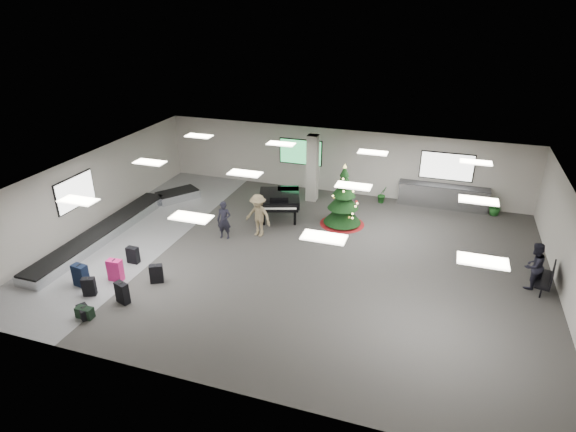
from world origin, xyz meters
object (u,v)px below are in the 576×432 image
(baggage_carousel, at_px, (119,225))
(christmas_tree, at_px, (343,204))
(grand_piano, at_px, (279,199))
(traveler_b, at_px, (258,215))
(pink_suitcase, at_px, (115,270))
(bench, at_px, (548,277))
(traveler_a, at_px, (224,220))
(potted_plant_right, at_px, (495,206))
(potted_plant_left, at_px, (382,194))
(service_counter, at_px, (443,196))
(traveler_bench, at_px, (534,266))

(baggage_carousel, distance_m, christmas_tree, 9.52)
(grand_piano, distance_m, traveler_b, 1.90)
(baggage_carousel, distance_m, traveler_b, 5.99)
(pink_suitcase, relative_size, bench, 0.55)
(traveler_a, bearing_deg, grand_piano, 54.10)
(traveler_a, height_order, potted_plant_right, traveler_a)
(grand_piano, relative_size, bench, 1.80)
(christmas_tree, bearing_deg, traveler_b, -144.77)
(baggage_carousel, bearing_deg, grand_piano, 28.01)
(pink_suitcase, height_order, traveler_a, traveler_a)
(baggage_carousel, height_order, potted_plant_left, potted_plant_left)
(baggage_carousel, relative_size, service_counter, 2.40)
(pink_suitcase, distance_m, christmas_tree, 9.47)
(traveler_b, bearing_deg, christmas_tree, 48.92)
(service_counter, height_order, potted_plant_right, service_counter)
(traveler_b, distance_m, potted_plant_right, 10.70)
(christmas_tree, height_order, potted_plant_right, christmas_tree)
(christmas_tree, xyz_separation_m, traveler_bench, (7.12, -2.85, -0.10))
(potted_plant_right, bearing_deg, traveler_b, -150.78)
(traveler_a, relative_size, traveler_b, 0.88)
(bench, bearing_deg, potted_plant_left, 150.25)
(pink_suitcase, distance_m, grand_piano, 7.61)
(baggage_carousel, relative_size, traveler_bench, 5.80)
(pink_suitcase, distance_m, potted_plant_right, 16.20)
(traveler_a, bearing_deg, baggage_carousel, -177.39)
(traveler_b, relative_size, traveler_bench, 1.08)
(christmas_tree, xyz_separation_m, grand_piano, (-2.79, -0.26, -0.04))
(christmas_tree, xyz_separation_m, potted_plant_left, (1.28, 2.93, -0.53))
(grand_piano, xyz_separation_m, potted_plant_right, (9.08, 3.33, -0.46))
(grand_piano, xyz_separation_m, traveler_bench, (9.90, -2.59, -0.07))
(bench, height_order, traveler_b, traveler_b)
(traveler_a, xyz_separation_m, traveler_b, (1.22, 0.65, 0.11))
(traveler_b, bearing_deg, traveler_a, -138.23)
(baggage_carousel, distance_m, pink_suitcase, 4.16)
(christmas_tree, distance_m, traveler_a, 5.09)
(baggage_carousel, bearing_deg, traveler_a, 8.46)
(christmas_tree, distance_m, traveler_b, 3.71)
(traveler_b, bearing_deg, potted_plant_right, 42.91)
(grand_piano, height_order, traveler_a, traveler_a)
(grand_piano, xyz_separation_m, traveler_a, (-1.47, -2.54, -0.11))
(bench, height_order, potted_plant_right, bench)
(service_counter, bearing_deg, traveler_a, -143.77)
(traveler_a, xyz_separation_m, potted_plant_left, (5.53, 5.72, -0.38))
(christmas_tree, relative_size, potted_plant_left, 3.36)
(traveler_a, relative_size, traveler_bench, 0.95)
(service_counter, distance_m, christmas_tree, 5.18)
(bench, xyz_separation_m, traveler_b, (-10.64, 0.72, 0.40))
(traveler_b, distance_m, potted_plant_left, 6.68)
(pink_suitcase, relative_size, traveler_b, 0.45)
(baggage_carousel, distance_m, traveler_a, 4.67)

